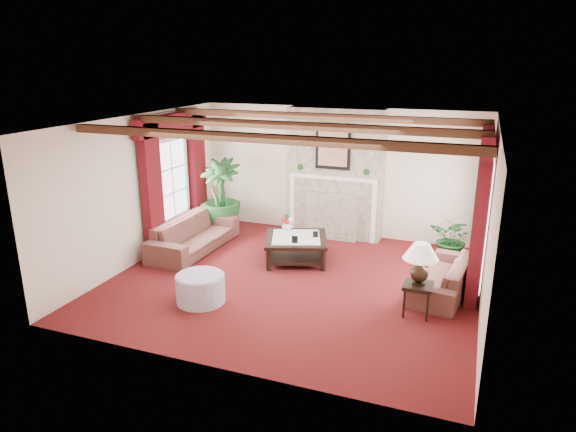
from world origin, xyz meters
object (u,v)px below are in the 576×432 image
at_px(ottoman, 200,289).
at_px(sofa_right, 445,270).
at_px(sofa_left, 194,229).
at_px(side_table, 417,299).
at_px(potted_palm, 221,212).
at_px(coffee_table, 296,249).

bearing_deg(ottoman, sofa_right, 26.14).
distance_m(sofa_left, ottoman, 2.33).
xyz_separation_m(side_table, ottoman, (-3.21, -0.76, -0.02)).
height_order(sofa_left, sofa_right, sofa_left).
relative_size(potted_palm, coffee_table, 1.44).
bearing_deg(sofa_right, side_table, -8.78).
height_order(sofa_right, potted_palm, potted_palm).
relative_size(sofa_right, coffee_table, 1.73).
bearing_deg(potted_palm, sofa_left, -87.90).
xyz_separation_m(sofa_right, potted_palm, (-4.81, 1.44, 0.08)).
bearing_deg(ottoman, potted_palm, 112.36).
bearing_deg(ottoman, sofa_left, 122.82).
height_order(sofa_right, ottoman, sofa_right).
distance_m(sofa_right, coffee_table, 2.74).
height_order(sofa_left, ottoman, sofa_left).
distance_m(potted_palm, ottoman, 3.43).
xyz_separation_m(sofa_left, side_table, (4.46, -1.19, -0.19)).
relative_size(sofa_right, ottoman, 2.56).
xyz_separation_m(sofa_right, side_table, (-0.31, -0.96, -0.12)).
bearing_deg(sofa_left, coffee_table, -83.15).
bearing_deg(sofa_left, potted_palm, 3.63).
distance_m(sofa_right, potted_palm, 5.03).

